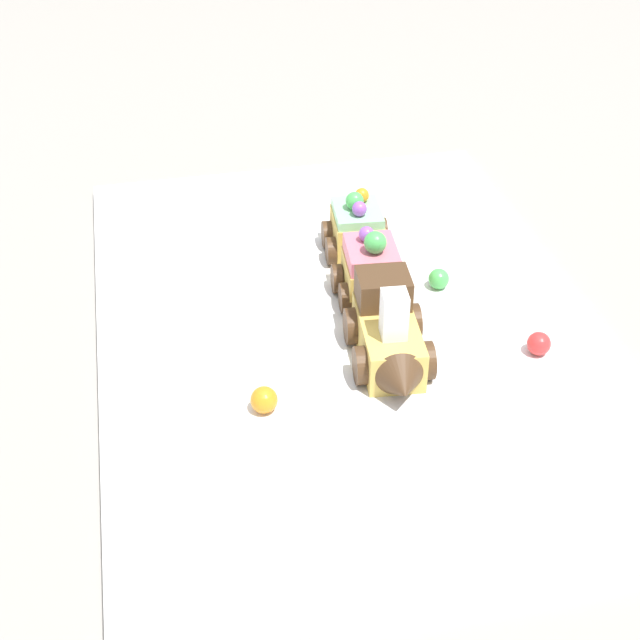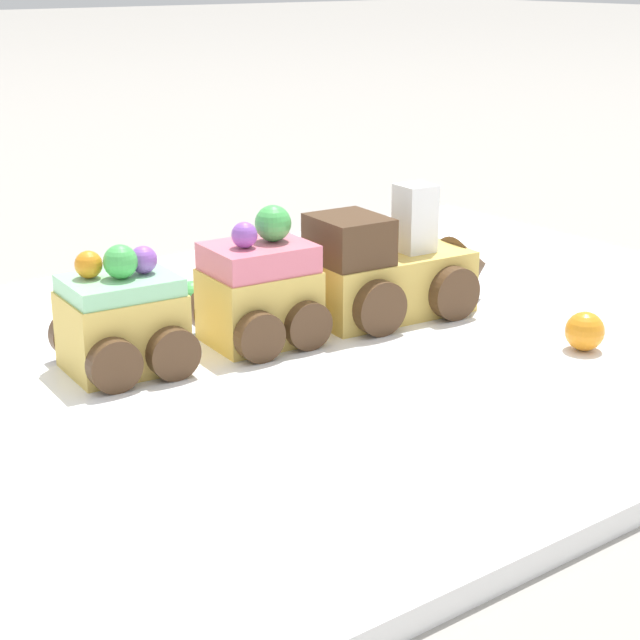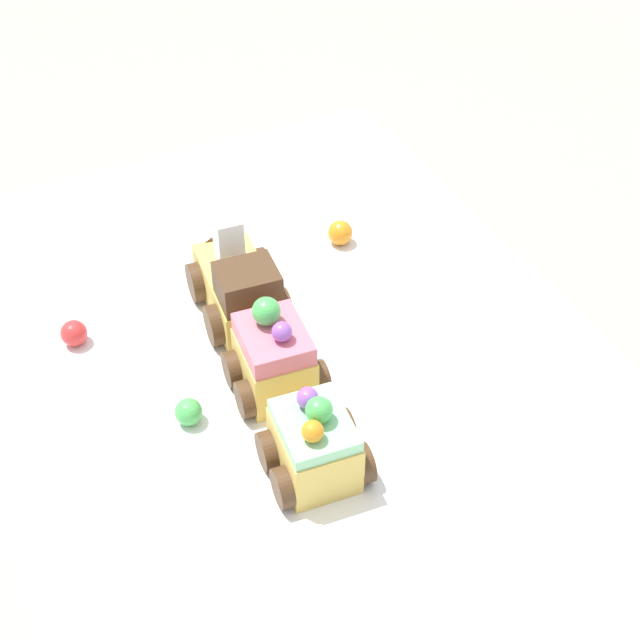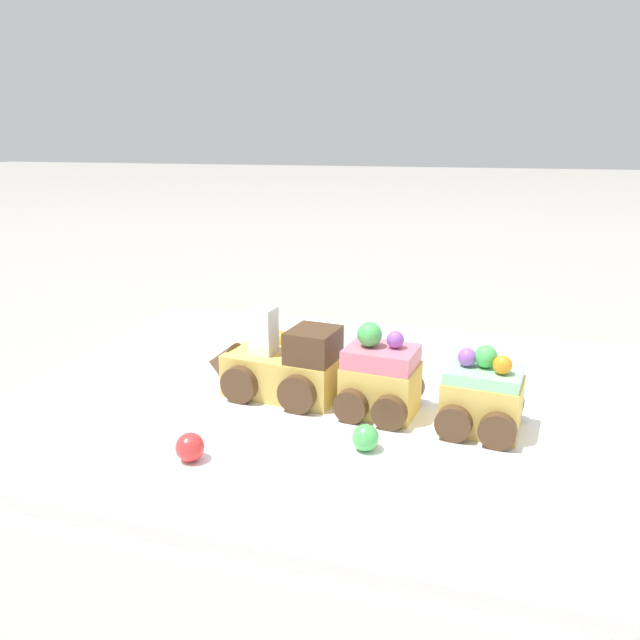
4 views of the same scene
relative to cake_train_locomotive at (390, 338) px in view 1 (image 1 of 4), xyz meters
The scene contains 8 objects.
ground_plane 0.08m from the cake_train_locomotive, 165.46° to the right, with size 10.00×10.00×0.00m, color gray.
display_board 0.08m from the cake_train_locomotive, 165.46° to the right, with size 0.64×0.46×0.01m, color white.
cake_train_locomotive is the anchor object (origin of this frame).
cake_car_strawberry 0.10m from the cake_train_locomotive, behind, with size 0.07×0.07×0.08m.
cake_car_mint 0.19m from the cake_train_locomotive, behind, with size 0.07×0.07×0.07m.
gumball_green 0.13m from the cake_train_locomotive, 142.15° to the left, with size 0.02×0.02×0.02m, color #4CBC56.
gumball_red 0.14m from the cake_train_locomotive, 83.29° to the left, with size 0.02×0.02×0.02m, color red.
gumball_orange 0.12m from the cake_train_locomotive, 71.45° to the right, with size 0.02×0.02×0.02m, color orange.
Camera 1 is at (0.66, -0.17, 0.50)m, focal length 50.00 mm.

